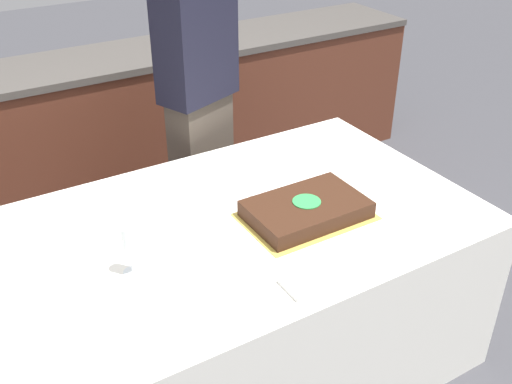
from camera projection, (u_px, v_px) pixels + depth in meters
name	position (u px, v px, depth m)	size (l,w,h in m)	color
ground_plane	(226.00, 365.00, 2.65)	(14.00, 14.00, 0.00)	#424247
back_counter	(94.00, 134.00, 3.63)	(4.40, 0.58, 0.92)	#5B2D1E
dining_table	(224.00, 301.00, 2.46)	(2.00, 1.15, 0.75)	white
cake	(306.00, 210.00, 2.30)	(0.49, 0.33, 0.07)	gold
wine_glass	(129.00, 242.00, 1.96)	(0.07, 0.07, 0.18)	white
side_plate_near_cake	(252.00, 183.00, 2.54)	(0.21, 0.21, 0.00)	white
utensil_pile	(305.00, 283.00, 1.96)	(0.15, 0.12, 0.02)	white
person_cutting_cake	(199.00, 105.00, 2.92)	(0.42, 0.32, 1.70)	#4C4238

